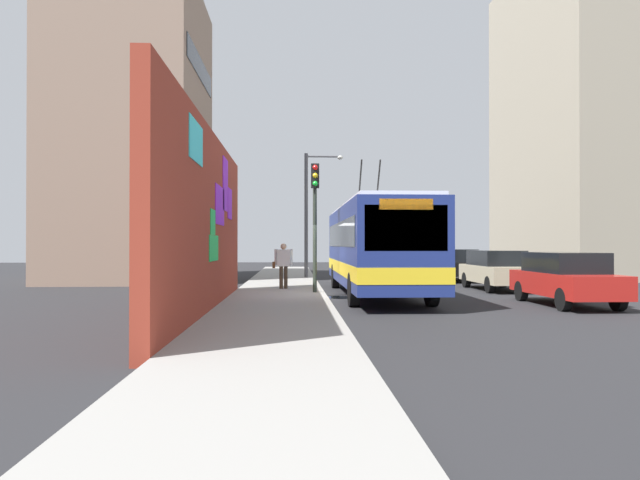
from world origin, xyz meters
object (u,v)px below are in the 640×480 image
object	(u,v)px
parked_car_silver	(427,261)
parked_car_black	(454,264)
city_bus	(375,245)
parked_car_red	(565,277)
traffic_light	(315,206)
pedestrian_midblock	(283,262)
parked_car_champagne	(496,269)
street_lamp	(311,205)

from	to	relation	value
parked_car_silver	parked_car_black	bearing A→B (deg)	-180.00
city_bus	parked_car_red	xyz separation A→B (m)	(-3.54, -5.20, -0.96)
city_bus	parked_car_silver	distance (m)	15.27
traffic_light	parked_car_silver	bearing A→B (deg)	-26.63
city_bus	pedestrian_midblock	distance (m)	3.66
city_bus	pedestrian_midblock	world-z (taller)	city_bus
parked_car_red	traffic_light	bearing A→B (deg)	66.40
parked_car_champagne	parked_car_black	world-z (taller)	same
city_bus	pedestrian_midblock	xyz separation A→B (m)	(1.48, 3.28, -0.64)
parked_car_silver	street_lamp	world-z (taller)	street_lamp
parked_car_black	parked_car_silver	world-z (taller)	same
city_bus	parked_car_black	distance (m)	9.83
parked_car_silver	pedestrian_midblock	world-z (taller)	pedestrian_midblock
parked_car_red	pedestrian_midblock	xyz separation A→B (m)	(5.02, 8.48, 0.32)
parked_car_champagne	street_lamp	xyz separation A→B (m)	(6.55, 7.22, 2.97)
parked_car_black	traffic_light	xyz separation A→B (m)	(-8.62, 7.35, 2.32)
parked_car_black	pedestrian_midblock	bearing A→B (deg)	128.73
city_bus	parked_car_black	world-z (taller)	city_bus
city_bus	traffic_light	xyz separation A→B (m)	(-0.33, 2.15, 1.36)
parked_car_champagne	parked_car_black	size ratio (longest dim) A/B	0.95
city_bus	parked_car_black	size ratio (longest dim) A/B	2.43
pedestrian_midblock	traffic_light	distance (m)	2.93
city_bus	parked_car_red	distance (m)	6.36
parked_car_red	street_lamp	world-z (taller)	street_lamp
parked_car_champagne	pedestrian_midblock	world-z (taller)	pedestrian_midblock
parked_car_red	parked_car_champagne	bearing A→B (deg)	-0.00
pedestrian_midblock	street_lamp	xyz separation A→B (m)	(7.38, -1.27, 2.65)
traffic_light	pedestrian_midblock	bearing A→B (deg)	32.04
city_bus	traffic_light	world-z (taller)	city_bus
street_lamp	parked_car_red	bearing A→B (deg)	-149.81
traffic_light	street_lamp	bearing A→B (deg)	-0.83
parked_car_champagne	parked_car_silver	world-z (taller)	same
parked_car_red	street_lamp	bearing A→B (deg)	30.19
parked_car_silver	traffic_light	bearing A→B (deg)	153.37
pedestrian_midblock	traffic_light	bearing A→B (deg)	-147.96
parked_car_champagne	parked_car_silver	bearing A→B (deg)	0.00
parked_car_silver	pedestrian_midblock	xyz separation A→B (m)	(-12.84, 8.48, 0.32)
parked_car_champagne	parked_car_silver	distance (m)	12.02
parked_car_silver	street_lamp	size ratio (longest dim) A/B	0.67
pedestrian_midblock	city_bus	bearing A→B (deg)	-114.30
parked_car_silver	parked_car_red	bearing A→B (deg)	180.00
parked_car_red	parked_car_black	world-z (taller)	same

